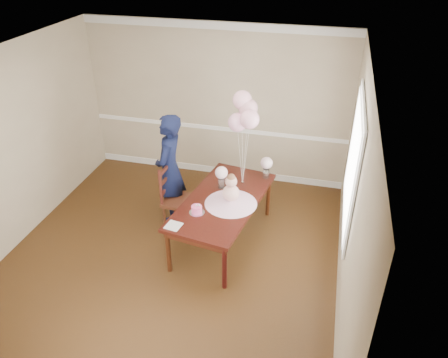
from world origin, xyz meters
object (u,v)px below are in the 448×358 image
dining_table_top (223,201)px  birthday_cake (197,209)px  dining_chair_seat (180,201)px  woman (170,169)px

dining_table_top → birthday_cake: (-0.25, -0.39, 0.08)m
birthday_cake → dining_chair_seat: 0.77m
birthday_cake → woman: woman is taller
dining_table_top → dining_chair_seat: (-0.69, 0.17, -0.22)m
birthday_cake → dining_chair_seat: bearing=128.4°
dining_table_top → birthday_cake: birthday_cake is taller
dining_table_top → birthday_cake: size_ratio=13.33×
dining_table_top → dining_chair_seat: bearing=175.3°
dining_table_top → dining_chair_seat: size_ratio=4.19×
birthday_cake → woman: size_ratio=0.08×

